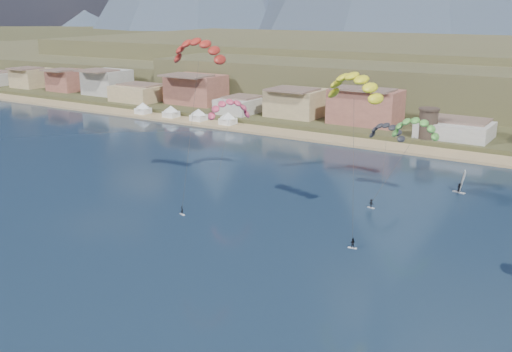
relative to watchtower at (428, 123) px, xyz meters
The scene contains 11 objects.
ground 114.29m from the watchtower, 92.51° to the right, with size 2400.00×2400.00×0.00m, color black.
beach 11.25m from the watchtower, 122.01° to the right, with size 2200.00×12.00×0.90m.
town 45.73m from the watchtower, 169.92° to the left, with size 400.00×24.00×12.00m.
watchtower is the anchor object (origin of this frame).
beach_tents 81.69m from the watchtower, behind, with size 43.40×6.40×5.00m.
kitesurfer_red 77.45m from the watchtower, 111.84° to the right, with size 13.06×18.15×34.27m.
kitesurfer_yellow 73.04m from the watchtower, 83.98° to the right, with size 12.09×14.33×28.85m.
kitesurfer_green 51.90m from the watchtower, 76.44° to the right, with size 10.31×12.73×18.83m.
distant_kite_pink 62.52m from the watchtower, 119.26° to the right, with size 9.63×10.37×19.35m.
distant_kite_dark 38.79m from the watchtower, 86.92° to the right, with size 9.19×6.23×14.94m.
windsurfer 44.99m from the watchtower, 63.98° to the right, with size 2.79×3.08×4.78m.
Camera 1 is at (53.55, -52.07, 38.61)m, focal length 42.29 mm.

